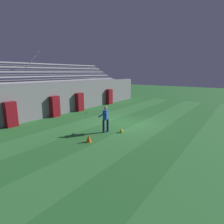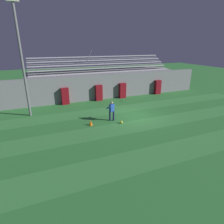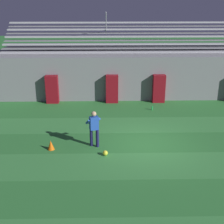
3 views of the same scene
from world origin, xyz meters
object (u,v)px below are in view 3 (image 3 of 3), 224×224
padding_pillar_gate_right (159,89)px  soccer_ball (105,153)px  goalkeeper (94,126)px  padding_pillar_far_left (52,89)px  water_bottle (152,108)px  padding_pillar_gate_left (112,89)px  traffic_cone (51,145)px

padding_pillar_gate_right → soccer_ball: (-3.38, -6.95, -0.77)m
goalkeeper → soccer_ball: size_ratio=7.59×
padding_pillar_far_left → soccer_ball: size_ratio=7.96×
water_bottle → padding_pillar_far_left: bearing=166.4°
padding_pillar_gate_right → soccer_ball: padding_pillar_gate_right is taller
padding_pillar_gate_right → padding_pillar_gate_left: bearing=180.0°
padding_pillar_far_left → goalkeeper: padding_pillar_far_left is taller
goalkeeper → padding_pillar_far_left: bearing=114.8°
padding_pillar_far_left → soccer_ball: bearing=-64.7°
padding_pillar_gate_left → water_bottle: padding_pillar_gate_left is taller
water_bottle → traffic_cone: bearing=-136.6°
padding_pillar_gate_right → padding_pillar_far_left: (-6.67, 0.00, 0.00)m
goalkeeper → water_bottle: bearing=54.5°
padding_pillar_gate_left → goalkeeper: 6.13m
padding_pillar_gate_left → soccer_ball: 7.01m
padding_pillar_far_left → water_bottle: size_ratio=7.30×
padding_pillar_far_left → traffic_cone: padding_pillar_far_left is taller
soccer_ball → water_bottle: 6.15m
soccer_ball → padding_pillar_gate_left: bearing=86.4°
padding_pillar_gate_right → goalkeeper: size_ratio=1.05×
goalkeeper → soccer_ball: bearing=-61.3°
soccer_ball → water_bottle: bearing=63.1°
padding_pillar_gate_left → padding_pillar_far_left: bearing=180.0°
padding_pillar_gate_right → traffic_cone: (-5.77, -6.36, -0.67)m
padding_pillar_gate_right → traffic_cone: padding_pillar_gate_right is taller
padding_pillar_gate_left → traffic_cone: (-2.83, -6.36, -0.67)m
padding_pillar_gate_left → padding_pillar_far_left: (-3.73, 0.00, 0.00)m
padding_pillar_far_left → water_bottle: 6.29m
water_bottle → padding_pillar_gate_left: bearing=148.0°
soccer_ball → padding_pillar_gate_right: bearing=64.1°
padding_pillar_gate_left → water_bottle: 2.87m
goalkeeper → traffic_cone: goalkeeper is taller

